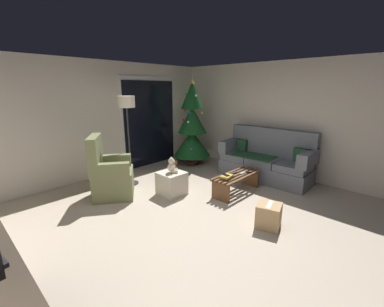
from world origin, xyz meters
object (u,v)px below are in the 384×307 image
at_px(cell_phone, 226,175).
at_px(christmas_tree, 192,128).
at_px(remote_graphite, 234,173).
at_px(ottoman, 172,183).
at_px(remote_black, 248,172).
at_px(book_stack, 227,177).
at_px(teddy_bear_cream, 172,166).
at_px(cardboard_box_taped_mid_floor, 269,215).
at_px(teddy_bear_chestnut_by_tree, 175,167).
at_px(coffee_table, 237,180).
at_px(couch, 266,160).
at_px(floor_lamp, 127,111).
at_px(remote_silver, 243,173).
at_px(armchair, 110,175).

distance_m(cell_phone, christmas_tree, 2.23).
height_order(remote_graphite, ottoman, ottoman).
height_order(remote_black, book_stack, book_stack).
bearing_deg(teddy_bear_cream, cardboard_box_taped_mid_floor, -83.69).
relative_size(teddy_bear_cream, teddy_bear_chestnut_by_tree, 1.00).
bearing_deg(cell_phone, remote_graphite, 24.89).
bearing_deg(teddy_bear_cream, coffee_table, -42.20).
xyz_separation_m(couch, teddy_bear_chestnut_by_tree, (-1.10, 1.74, -0.28)).
height_order(christmas_tree, cardboard_box_taped_mid_floor, christmas_tree).
relative_size(floor_lamp, teddy_bear_chestnut_by_tree, 6.25).
relative_size(teddy_bear_cream, cardboard_box_taped_mid_floor, 0.71).
relative_size(remote_graphite, remote_silver, 1.00).
distance_m(ottoman, cardboard_box_taped_mid_floor, 1.85).
bearing_deg(christmas_tree, remote_silver, -108.45).
relative_size(coffee_table, teddy_bear_chestnut_by_tree, 3.86).
relative_size(book_stack, floor_lamp, 0.15).
relative_size(book_stack, ottoman, 0.62).
bearing_deg(cardboard_box_taped_mid_floor, armchair, 111.86).
height_order(coffee_table, remote_graphite, remote_graphite).
distance_m(couch, armchair, 3.24).
bearing_deg(book_stack, coffee_table, -0.80).
bearing_deg(christmas_tree, cardboard_box_taped_mid_floor, -116.52).
height_order(book_stack, floor_lamp, floor_lamp).
distance_m(coffee_table, teddy_bear_chestnut_by_tree, 1.73).
bearing_deg(christmas_tree, remote_graphite, -112.64).
xyz_separation_m(remote_black, teddy_bear_cream, (-1.13, 0.90, 0.18)).
xyz_separation_m(christmas_tree, cardboard_box_taped_mid_floor, (-1.46, -2.92, -0.77)).
relative_size(remote_graphite, book_stack, 0.57).
xyz_separation_m(christmas_tree, teddy_bear_cream, (-1.66, -1.09, -0.39)).
height_order(remote_black, floor_lamp, floor_lamp).
bearing_deg(floor_lamp, remote_graphite, -57.07).
relative_size(remote_silver, cardboard_box_taped_mid_floor, 0.39).
relative_size(remote_silver, armchair, 0.14).
bearing_deg(christmas_tree, armchair, -172.16).
distance_m(armchair, floor_lamp, 1.28).
distance_m(coffee_table, remote_black, 0.28).
bearing_deg(remote_graphite, armchair, -122.11).
bearing_deg(floor_lamp, cardboard_box_taped_mid_floor, -81.21).
distance_m(coffee_table, remote_silver, 0.18).
xyz_separation_m(coffee_table, ottoman, (-0.90, 0.82, -0.03)).
bearing_deg(christmas_tree, cell_phone, -119.98).
xyz_separation_m(coffee_table, remote_silver, (0.11, -0.06, 0.13)).
bearing_deg(couch, remote_graphite, 175.87).
xyz_separation_m(remote_silver, armchair, (-1.84, 1.61, 0.03)).
relative_size(remote_graphite, ottoman, 0.35).
relative_size(christmas_tree, armchair, 1.90).
bearing_deg(remote_graphite, cell_phone, -71.90).
bearing_deg(cell_phone, coffee_table, 12.00).
bearing_deg(floor_lamp, cell_phone, -65.83).
distance_m(remote_silver, teddy_bear_chestnut_by_tree, 1.81).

